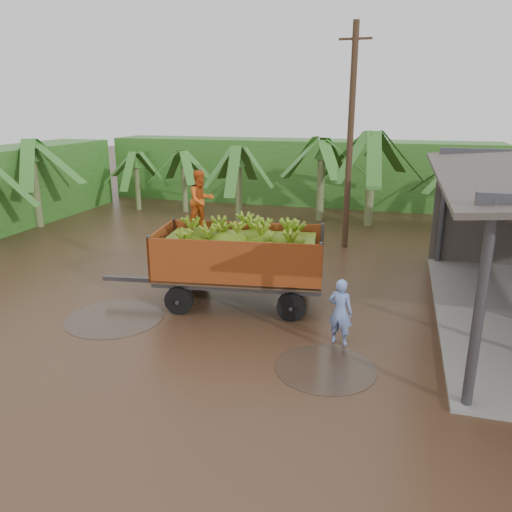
{
  "coord_description": "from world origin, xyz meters",
  "views": [
    {
      "loc": [
        3.73,
        -12.73,
        5.51
      ],
      "look_at": [
        -0.08,
        0.56,
        1.31
      ],
      "focal_mm": 35.0,
      "sensor_mm": 36.0,
      "label": 1
    }
  ],
  "objects": [
    {
      "name": "ground",
      "position": [
        0.0,
        0.0,
        0.0
      ],
      "size": [
        100.0,
        100.0,
        0.0
      ],
      "primitive_type": "plane",
      "color": "black",
      "rests_on": "ground"
    },
    {
      "name": "hedge_north",
      "position": [
        -2.0,
        16.0,
        1.8
      ],
      "size": [
        22.0,
        3.0,
        3.6
      ],
      "primitive_type": "cube",
      "color": "#2D661E",
      "rests_on": "ground"
    },
    {
      "name": "banana_trailer",
      "position": [
        -0.43,
        0.05,
        1.42
      ],
      "size": [
        6.57,
        2.86,
        3.81
      ],
      "rotation": [
        0.0,
        0.0,
        0.13
      ],
      "color": "#B74C1A",
      "rests_on": "ground"
    },
    {
      "name": "man_blue",
      "position": [
        2.65,
        -1.7,
        0.82
      ],
      "size": [
        0.68,
        0.53,
        1.64
      ],
      "primitive_type": "imported",
      "rotation": [
        0.0,
        0.0,
        2.89
      ],
      "color": "#6D86C6",
      "rests_on": "ground"
    },
    {
      "name": "utility_pole",
      "position": [
        1.82,
        6.94,
        4.27
      ],
      "size": [
        1.2,
        0.24,
        8.42
      ],
      "color": "#47301E",
      "rests_on": "ground"
    },
    {
      "name": "banana_plants",
      "position": [
        -4.89,
        6.55,
        1.92
      ],
      "size": [
        24.84,
        20.86,
        4.45
      ],
      "color": "#2D661E",
      "rests_on": "ground"
    }
  ]
}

